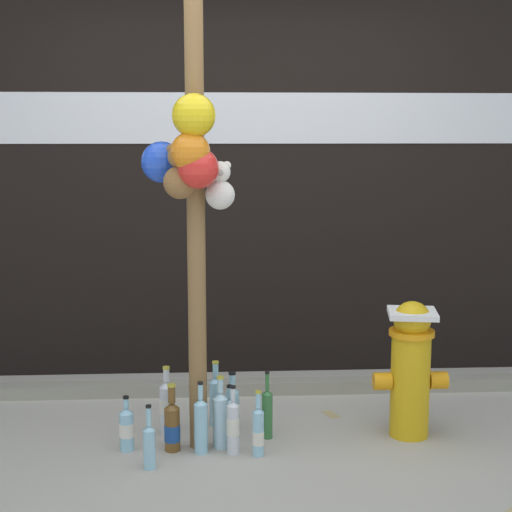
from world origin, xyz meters
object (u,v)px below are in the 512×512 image
(fire_hydrant, at_px, (411,366))
(bottle_3, at_px, (267,412))
(bottle_6, at_px, (127,428))
(bottle_8, at_px, (258,431))
(bottle_10, at_px, (232,406))
(memorial_post, at_px, (191,120))
(bottle_7, at_px, (149,445))
(bottle_9, at_px, (221,418))
(bottle_0, at_px, (229,416))
(bottle_4, at_px, (201,424))
(bottle_2, at_px, (172,426))
(bottle_11, at_px, (216,399))
(bottle_5, at_px, (167,406))
(bottle_1, at_px, (233,426))

(fire_hydrant, bearing_deg, bottle_3, 179.62)
(bottle_6, distance_m, bottle_8, 0.67)
(bottle_10, bearing_deg, bottle_6, -155.32)
(memorial_post, relative_size, bottle_8, 8.55)
(fire_hydrant, bearing_deg, memorial_post, -172.96)
(bottle_6, height_order, bottle_7, bottle_7)
(bottle_7, xyz_separation_m, bottle_9, (0.35, 0.23, 0.04))
(bottle_6, distance_m, bottle_9, 0.48)
(bottle_0, distance_m, bottle_4, 0.25)
(bottle_2, distance_m, bottle_10, 0.41)
(memorial_post, xyz_separation_m, bottle_8, (0.32, -0.08, -1.54))
(bottle_0, distance_m, bottle_9, 0.15)
(bottle_0, distance_m, bottle_6, 0.55)
(memorial_post, xyz_separation_m, bottle_2, (-0.12, 0.01, -1.54))
(bottle_11, bearing_deg, fire_hydrant, -10.88)
(memorial_post, bearing_deg, fire_hydrant, 7.04)
(memorial_post, relative_size, bottle_5, 7.77)
(bottle_2, bearing_deg, bottle_5, 99.72)
(bottle_5, relative_size, bottle_7, 1.17)
(bottle_3, distance_m, bottle_10, 0.22)
(bottle_5, relative_size, bottle_9, 0.98)
(bottle_5, bearing_deg, bottle_3, -9.79)
(memorial_post, bearing_deg, bottle_2, 176.27)
(bottle_2, height_order, bottle_9, bottle_9)
(memorial_post, relative_size, bottle_11, 7.89)
(bottle_0, relative_size, bottle_6, 1.00)
(bottle_8, bearing_deg, bottle_10, 109.00)
(memorial_post, bearing_deg, bottle_8, -14.03)
(bottle_4, bearing_deg, fire_hydrant, 8.77)
(bottle_0, distance_m, bottle_1, 0.21)
(bottle_6, relative_size, bottle_8, 0.85)
(memorial_post, height_order, bottle_9, memorial_post)
(bottle_9, bearing_deg, bottle_2, -174.39)
(bottle_9, bearing_deg, bottle_7, -145.96)
(bottle_2, height_order, bottle_6, bottle_2)
(bottle_0, distance_m, bottle_11, 0.19)
(bottle_5, bearing_deg, fire_hydrant, -4.29)
(bottle_7, bearing_deg, bottle_3, 30.33)
(memorial_post, distance_m, bottle_10, 1.57)
(bottle_1, xyz_separation_m, bottle_8, (0.13, -0.04, -0.02))
(fire_hydrant, relative_size, bottle_0, 2.55)
(bottle_1, bearing_deg, bottle_3, 45.73)
(bottle_3, bearing_deg, memorial_post, -158.97)
(bottle_6, xyz_separation_m, bottle_9, (0.48, 0.01, 0.04))
(bottle_0, bearing_deg, bottle_5, 167.81)
(bottle_8, bearing_deg, bottle_4, 170.29)
(bottle_5, bearing_deg, bottle_10, 5.61)
(bottle_0, relative_size, bottle_10, 0.89)
(bottle_0, xyz_separation_m, bottle_10, (0.02, 0.11, 0.02))
(fire_hydrant, distance_m, bottle_9, 1.04)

